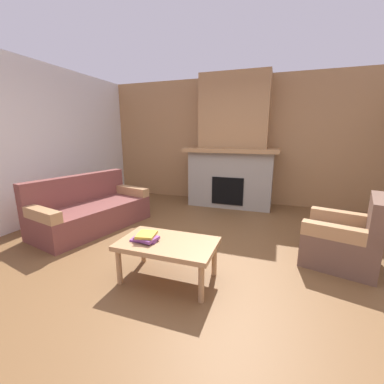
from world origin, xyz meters
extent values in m
plane|color=brown|center=(0.00, 0.00, 0.00)|extent=(9.00, 9.00, 0.00)
cube|color=#A87A4C|center=(0.00, 3.00, 1.35)|extent=(6.00, 0.12, 2.70)
cube|color=white|center=(-3.00, 0.00, 1.35)|extent=(0.12, 6.00, 2.70)
cube|color=gray|center=(0.00, 2.59, 0.57)|extent=(1.70, 0.70, 1.15)
cube|color=black|center=(0.00, 2.26, 0.38)|extent=(0.64, 0.08, 0.56)
cube|color=#A87A4C|center=(0.00, 2.54, 1.19)|extent=(1.90, 0.82, 0.08)
cube|color=#A87A4C|center=(0.00, 2.69, 1.97)|extent=(1.40, 0.50, 1.47)
cube|color=brown|center=(-1.86, 0.47, 0.20)|extent=(1.21, 1.94, 0.40)
cube|color=brown|center=(-2.19, 0.55, 0.62)|extent=(0.55, 1.79, 0.45)
cube|color=tan|center=(-2.03, -0.33, 0.48)|extent=(0.85, 0.34, 0.15)
cube|color=tan|center=(-1.68, 1.27, 0.48)|extent=(0.85, 0.34, 0.15)
cube|color=brown|center=(1.70, 0.54, 0.20)|extent=(0.93, 0.93, 0.40)
cube|color=brown|center=(2.00, 0.46, 0.62)|extent=(0.33, 0.77, 0.45)
cube|color=tan|center=(1.77, 0.84, 0.48)|extent=(0.77, 0.33, 0.15)
cube|color=tan|center=(1.62, 0.24, 0.48)|extent=(0.77, 0.33, 0.15)
cube|color=tan|center=(-0.08, -0.48, 0.41)|extent=(1.00, 0.60, 0.05)
cylinder|color=tan|center=(-0.52, -0.72, 0.19)|extent=(0.06, 0.06, 0.38)
cylinder|color=tan|center=(0.36, -0.72, 0.19)|extent=(0.06, 0.06, 0.38)
cylinder|color=tan|center=(-0.52, -0.24, 0.19)|extent=(0.06, 0.06, 0.38)
cylinder|color=tan|center=(0.36, -0.24, 0.19)|extent=(0.06, 0.06, 0.38)
cube|color=#7A3D84|center=(-0.32, -0.52, 0.44)|extent=(0.29, 0.19, 0.02)
cube|color=#7A3D84|center=(-0.29, -0.54, 0.46)|extent=(0.24, 0.21, 0.03)
cube|color=gold|center=(-0.30, -0.52, 0.49)|extent=(0.22, 0.24, 0.03)
camera|label=1|loc=(0.94, -2.63, 1.51)|focal=23.16mm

